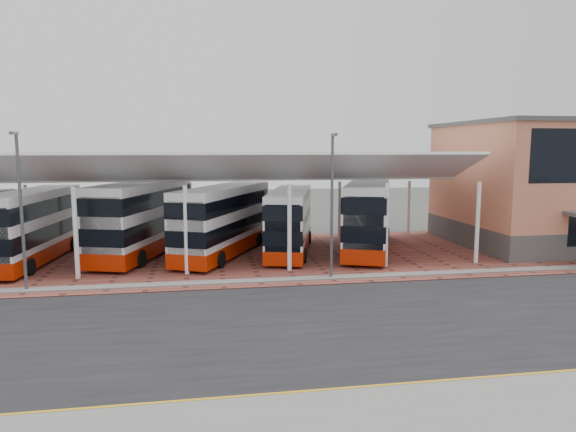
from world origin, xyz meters
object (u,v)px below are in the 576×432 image
object	(u,v)px
terminal	(575,183)
bus_4	(290,222)
bus_2	(144,218)
bus_5	(368,217)
bus_1	(32,227)
bus_3	(223,221)

from	to	relation	value
terminal	bus_4	xyz separation A→B (m)	(-22.09, -0.16, -2.44)
bus_2	bus_5	bearing A→B (deg)	12.56
bus_4	terminal	bearing A→B (deg)	14.81
terminal	bus_1	size ratio (longest dim) A/B	1.63
bus_1	bus_3	bearing A→B (deg)	6.93
bus_1	bus_2	xyz separation A→B (m)	(6.76, 1.43, 0.20)
bus_2	bus_4	distance (m)	9.98
terminal	bus_5	xyz separation A→B (m)	(-16.52, -0.43, -2.19)
bus_4	bus_1	bearing A→B (deg)	-164.03
bus_1	bus_2	world-z (taller)	bus_2
bus_1	bus_4	size ratio (longest dim) A/B	1.04
bus_2	bus_3	size ratio (longest dim) A/B	1.09
bus_1	bus_2	distance (m)	6.91
bus_1	bus_2	bearing A→B (deg)	17.59
bus_3	bus_1	bearing A→B (deg)	-153.92
terminal	bus_2	bearing A→B (deg)	178.55
bus_3	terminal	bearing A→B (deg)	25.59
bus_4	bus_5	world-z (taller)	bus_5
bus_1	bus_5	bearing A→B (deg)	6.16
bus_3	bus_4	size ratio (longest dim) A/B	1.05
bus_1	bus_5	world-z (taller)	bus_5
bus_2	bus_3	xyz separation A→B (m)	(5.31, -1.16, -0.15)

